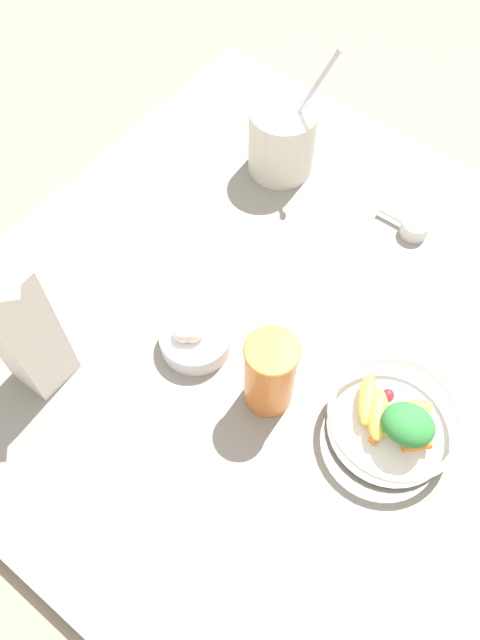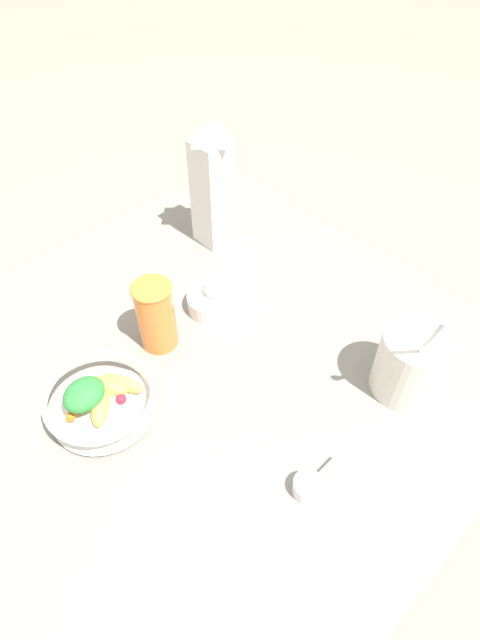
% 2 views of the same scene
% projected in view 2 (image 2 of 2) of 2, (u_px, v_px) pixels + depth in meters
% --- Properties ---
extents(ground_plane, '(6.00, 6.00, 0.00)m').
position_uv_depth(ground_plane, '(211.00, 369.00, 0.96)').
color(ground_plane, gray).
extents(countertop, '(0.99, 0.99, 0.03)m').
position_uv_depth(countertop, '(211.00, 364.00, 0.95)').
color(countertop, gray).
rests_on(countertop, ground_plane).
extents(fruit_bowl, '(0.19, 0.19, 0.09)m').
position_uv_depth(fruit_bowl, '(100.00, 400.00, 0.83)').
color(fruit_bowl, silver).
rests_on(fruit_bowl, countertop).
extents(milk_carton, '(0.07, 0.07, 0.29)m').
position_uv_depth(milk_carton, '(212.00, 185.00, 1.08)').
color(milk_carton, silver).
rests_on(milk_carton, countertop).
extents(yogurt_tub, '(0.12, 0.13, 0.26)m').
position_uv_depth(yogurt_tub, '(411.00, 361.00, 0.85)').
color(yogurt_tub, silver).
rests_on(yogurt_tub, countertop).
extents(drinking_cup, '(0.07, 0.07, 0.15)m').
position_uv_depth(drinking_cup, '(156.00, 315.00, 0.91)').
color(drinking_cup, orange).
rests_on(drinking_cup, countertop).
extents(measuring_scoop, '(0.05, 0.09, 0.03)m').
position_uv_depth(measuring_scoop, '(309.00, 486.00, 0.76)').
color(measuring_scoop, white).
rests_on(measuring_scoop, countertop).
extents(garlic_bowl, '(0.11, 0.11, 0.07)m').
position_uv_depth(garlic_bowl, '(214.00, 298.00, 1.02)').
color(garlic_bowl, white).
rests_on(garlic_bowl, countertop).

